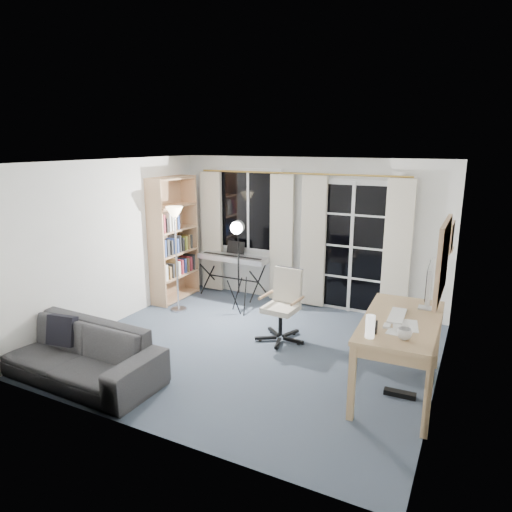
% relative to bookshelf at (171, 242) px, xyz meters
% --- Properties ---
extents(floor, '(4.50, 4.00, 0.02)m').
position_rel_bookshelf_xyz_m(floor, '(2.13, -1.19, -1.00)').
color(floor, '#3C4958').
rests_on(floor, ground).
extents(window, '(1.20, 0.08, 1.40)m').
position_rel_bookshelf_xyz_m(window, '(1.08, 0.78, 0.51)').
color(window, white).
rests_on(window, floor).
extents(french_door, '(1.32, 0.09, 2.11)m').
position_rel_bookshelf_xyz_m(french_door, '(2.88, 0.78, 0.04)').
color(french_door, white).
rests_on(french_door, floor).
extents(curtains, '(3.60, 0.07, 2.13)m').
position_rel_bookshelf_xyz_m(curtains, '(1.99, 0.69, 0.11)').
color(curtains, gold).
rests_on(curtains, floor).
extents(bookshelf, '(0.34, 0.97, 2.08)m').
position_rel_bookshelf_xyz_m(bookshelf, '(0.00, 0.00, 0.00)').
color(bookshelf, tan).
rests_on(bookshelf, floor).
extents(torchiere_lamp, '(0.29, 0.29, 1.67)m').
position_rel_bookshelf_xyz_m(torchiere_lamp, '(0.43, -0.44, 0.36)').
color(torchiere_lamp, '#B2B2B7').
rests_on(torchiere_lamp, floor).
extents(keyboard_piano, '(1.26, 0.62, 0.91)m').
position_rel_bookshelf_xyz_m(keyboard_piano, '(0.91, 0.51, -0.30)').
color(keyboard_piano, black).
rests_on(keyboard_piano, floor).
extents(studio_light, '(0.32, 0.33, 1.52)m').
position_rel_bookshelf_xyz_m(studio_light, '(1.37, -0.17, 0.23)').
color(studio_light, black).
rests_on(studio_light, floor).
extents(office_chair, '(0.65, 0.67, 0.97)m').
position_rel_bookshelf_xyz_m(office_chair, '(2.36, -0.65, -0.42)').
color(office_chair, black).
rests_on(office_chair, floor).
extents(desk, '(0.84, 1.57, 0.83)m').
position_rel_bookshelf_xyz_m(desk, '(4.01, -1.39, -0.26)').
color(desk, tan).
rests_on(desk, floor).
extents(monitor, '(0.20, 0.60, 0.52)m').
position_rel_bookshelf_xyz_m(monitor, '(4.20, -0.94, 0.15)').
color(monitor, silver).
rests_on(monitor, desk).
extents(desk_clutter, '(0.47, 0.95, 1.05)m').
position_rel_bookshelf_xyz_m(desk_clutter, '(3.94, -1.64, -0.34)').
color(desk_clutter, white).
rests_on(desk_clutter, desk).
extents(mug, '(0.14, 0.11, 0.14)m').
position_rel_bookshelf_xyz_m(mug, '(4.11, -1.89, -0.09)').
color(mug, silver).
rests_on(mug, desk).
extents(wall_mirror, '(0.04, 0.94, 0.74)m').
position_rel_bookshelf_xyz_m(wall_mirror, '(4.35, -1.54, 0.56)').
color(wall_mirror, tan).
rests_on(wall_mirror, floor).
extents(framed_print, '(0.03, 0.42, 0.32)m').
position_rel_bookshelf_xyz_m(framed_print, '(4.36, -0.64, 0.61)').
color(framed_print, tan).
rests_on(framed_print, floor).
extents(wall_shelf, '(0.16, 0.30, 0.18)m').
position_rel_bookshelf_xyz_m(wall_shelf, '(4.29, -0.14, 0.42)').
color(wall_shelf, tan).
rests_on(wall_shelf, floor).
extents(sofa, '(2.10, 0.65, 0.82)m').
position_rel_bookshelf_xyz_m(sofa, '(0.67, -2.74, -0.58)').
color(sofa, '#28282A').
rests_on(sofa, floor).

